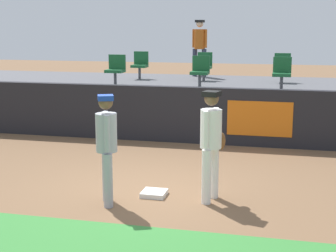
{
  "coord_description": "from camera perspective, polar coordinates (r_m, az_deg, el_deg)",
  "views": [
    {
      "loc": [
        2.38,
        -8.06,
        2.81
      ],
      "look_at": [
        0.25,
        0.84,
        1.0
      ],
      "focal_mm": 54.64,
      "sensor_mm": 36.0,
      "label": 1
    }
  ],
  "objects": [
    {
      "name": "player_fielder_home",
      "position": [
        8.17,
        4.86,
        -1.38
      ],
      "size": [
        0.44,
        0.53,
        1.8
      ],
      "rotation": [
        0.0,
        0.0,
        -1.81
      ],
      "color": "white",
      "rests_on": "ground_plane"
    },
    {
      "name": "player_runner_visitor",
      "position": [
        8.05,
        -6.87,
        -1.77
      ],
      "size": [
        0.44,
        0.46,
        1.75
      ],
      "rotation": [
        0.0,
        0.0,
        -1.16
      ],
      "color": "#9EA3AD",
      "rests_on": "ground_plane"
    },
    {
      "name": "seat_front_right",
      "position": [
        13.43,
        12.6,
        5.94
      ],
      "size": [
        0.46,
        0.44,
        0.84
      ],
      "color": "#4C4C51",
      "rests_on": "bleacher_platform"
    },
    {
      "name": "seat_front_center",
      "position": [
        13.63,
        3.62,
        6.26
      ],
      "size": [
        0.46,
        0.44,
        0.84
      ],
      "color": "#4C4C51",
      "rests_on": "bleacher_platform"
    },
    {
      "name": "ground_plane",
      "position": [
        8.86,
        -2.87,
        -7.31
      ],
      "size": [
        60.0,
        60.0,
        0.0
      ],
      "primitive_type": "plane",
      "color": "brown"
    },
    {
      "name": "seat_back_center",
      "position": [
        15.43,
        4.07,
        6.83
      ],
      "size": [
        0.44,
        0.44,
        0.84
      ],
      "color": "#4C4C51",
      "rests_on": "bleacher_platform"
    },
    {
      "name": "spectator_hooded",
      "position": [
        16.62,
        3.54,
        9.12
      ],
      "size": [
        0.49,
        0.41,
        1.8
      ],
      "rotation": [
        0.0,
        0.0,
        2.91
      ],
      "color": "#33384C",
      "rests_on": "bleacher_platform"
    },
    {
      "name": "seat_front_left",
      "position": [
        14.22,
        -5.84,
        6.43
      ],
      "size": [
        0.48,
        0.44,
        0.84
      ],
      "color": "#4C4C51",
      "rests_on": "bleacher_platform"
    },
    {
      "name": "seat_back_left",
      "position": [
        15.88,
        -3.13,
        6.96
      ],
      "size": [
        0.45,
        0.44,
        0.84
      ],
      "color": "#4C4C51",
      "rests_on": "bleacher_platform"
    },
    {
      "name": "bleacher_platform",
      "position": [
        14.87,
        4.11,
        2.56
      ],
      "size": [
        18.0,
        4.8,
        1.17
      ],
      "primitive_type": "cube",
      "color": "#59595E",
      "rests_on": "ground_plane"
    },
    {
      "name": "first_base",
      "position": [
        8.63,
        -1.56,
        -7.52
      ],
      "size": [
        0.4,
        0.4,
        0.08
      ],
      "primitive_type": "cube",
      "color": "white",
      "rests_on": "ground_plane"
    },
    {
      "name": "field_wall",
      "position": [
        12.35,
        2.19,
        1.25
      ],
      "size": [
        18.0,
        0.26,
        1.36
      ],
      "color": "black",
      "rests_on": "ground_plane"
    },
    {
      "name": "seat_back_right",
      "position": [
        15.22,
        12.62,
        6.53
      ],
      "size": [
        0.47,
        0.44,
        0.84
      ],
      "color": "#4C4C51",
      "rests_on": "bleacher_platform"
    }
  ]
}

